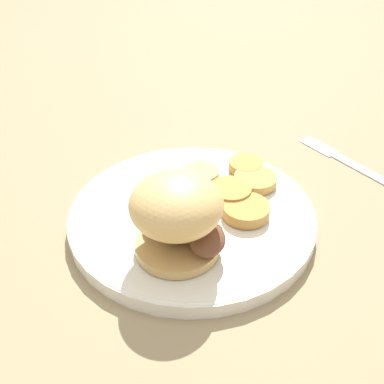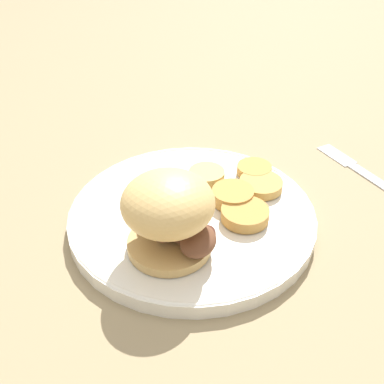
% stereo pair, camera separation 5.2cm
% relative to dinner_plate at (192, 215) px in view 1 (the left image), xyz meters
% --- Properties ---
extents(ground_plane, '(4.00, 4.00, 0.00)m').
position_rel_dinner_plate_xyz_m(ground_plane, '(0.00, 0.00, -0.01)').
color(ground_plane, '#937F5B').
extents(dinner_plate, '(0.29, 0.29, 0.02)m').
position_rel_dinner_plate_xyz_m(dinner_plate, '(0.00, 0.00, 0.00)').
color(dinner_plate, white).
rests_on(dinner_plate, ground_plane).
extents(sandwich, '(0.09, 0.11, 0.09)m').
position_rel_dinner_plate_xyz_m(sandwich, '(-0.06, -0.03, 0.05)').
color(sandwich, tan).
rests_on(sandwich, dinner_plate).
extents(potato_round_0, '(0.06, 0.06, 0.01)m').
position_rel_dinner_plate_xyz_m(potato_round_0, '(0.03, -0.06, 0.02)').
color(potato_round_0, '#BC8942').
rests_on(potato_round_0, dinner_plate).
extents(potato_round_1, '(0.05, 0.05, 0.02)m').
position_rel_dinner_plate_xyz_m(potato_round_1, '(0.04, -0.03, 0.02)').
color(potato_round_1, '#BC8942').
rests_on(potato_round_1, dinner_plate).
extents(potato_round_2, '(0.05, 0.05, 0.02)m').
position_rel_dinner_plate_xyz_m(potato_round_2, '(0.05, 0.03, 0.02)').
color(potato_round_2, '#DBB766').
rests_on(potato_round_2, dinner_plate).
extents(potato_round_3, '(0.05, 0.05, 0.01)m').
position_rel_dinner_plate_xyz_m(potato_round_3, '(0.09, -0.03, 0.01)').
color(potato_round_3, tan).
rests_on(potato_round_3, dinner_plate).
extents(potato_round_4, '(0.05, 0.05, 0.01)m').
position_rel_dinner_plate_xyz_m(potato_round_4, '(0.11, -0.01, 0.01)').
color(potato_round_4, '#BC8942').
rests_on(potato_round_4, dinner_plate).
extents(fork, '(0.08, 0.18, 0.00)m').
position_rel_dinner_plate_xyz_m(fork, '(0.24, -0.11, -0.01)').
color(fork, silver).
rests_on(fork, ground_plane).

